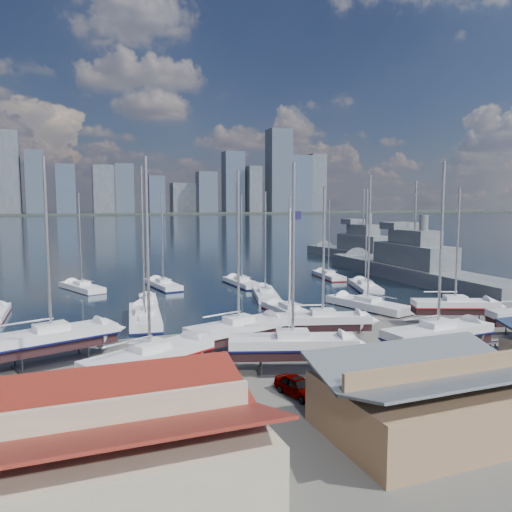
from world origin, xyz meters
name	(u,v)px	position (x,y,z in m)	size (l,w,h in m)	color
ground	(305,353)	(0.00, -10.00, 0.00)	(1400.00, 1400.00, 0.00)	#605E59
water	(94,223)	(0.00, 300.00, -0.15)	(1400.00, 600.00, 0.40)	#172935
far_shore	(81,214)	(0.00, 560.00, 1.10)	(1400.00, 80.00, 2.20)	#2D332D
skyline	(72,180)	(-7.83, 553.76, 39.09)	(639.14, 43.80, 107.69)	#475166
shed_red	(97,448)	(-18.00, -26.00, 2.32)	(14.70, 9.45, 4.51)	#BFB293
shed_grey	(434,394)	(0.00, -26.00, 2.15)	(12.60, 8.40, 4.17)	#8C6B4C
sailboat_cradle_0	(52,339)	(-20.19, -5.57, 2.09)	(10.53, 5.85, 16.38)	#2D2D33
sailboat_cradle_1	(150,359)	(-13.72, -13.50, 2.06)	(9.97, 7.03, 15.89)	#2D2D33
sailboat_cradle_2	(239,329)	(-5.32, -8.04, 2.05)	(9.84, 5.38, 15.52)	#2D2D33
sailboat_cradle_3	(293,346)	(-3.13, -14.16, 2.06)	(10.09, 5.74, 15.75)	#2D2D33
sailboat_cradle_4	(323,321)	(3.03, -7.62, 1.99)	(8.99, 4.83, 14.27)	#2D2D33
sailboat_cradle_5	(438,335)	(9.30, -15.61, 2.08)	(10.17, 3.62, 16.11)	#2D2D33
sailboat_cradle_6	(455,306)	(19.38, -6.65, 1.99)	(9.09, 5.58, 14.36)	#2D2D33
sailboat_moored_2	(82,289)	(-16.77, 29.28, 0.32)	(6.33, 10.23, 14.97)	black
sailboat_moored_3	(145,319)	(-11.14, 6.20, 0.31)	(4.67, 11.99, 17.46)	black
sailboat_moored_4	(148,301)	(-9.25, 15.95, 0.33)	(3.14, 7.97, 11.72)	black
sailboat_moored_5	(163,286)	(-5.16, 27.38, 0.31)	(4.23, 10.23, 14.85)	black
sailboat_moored_6	(289,312)	(4.88, 3.73, 0.31)	(3.20, 9.62, 14.18)	black
sailboat_moored_7	(265,296)	(6.25, 14.33, 0.32)	(5.40, 10.33, 15.02)	black
sailboat_moored_8	(242,284)	(6.66, 25.01, 0.31)	(3.33, 10.05, 14.82)	black
sailboat_moored_9	(368,306)	(15.18, 3.25, 0.32)	(6.03, 11.61, 16.88)	black
sailboat_moored_10	(365,288)	(22.45, 14.77, 0.31)	(6.27, 10.77, 15.54)	black
sailboat_moored_11	(328,277)	(23.11, 26.99, 0.31)	(3.80, 9.68, 14.08)	black
naval_ship_east	(413,271)	(35.04, 19.74, 1.66)	(9.00, 44.78, 18.01)	slate
naval_ship_west	(362,253)	(44.37, 49.18, 1.67)	(9.27, 38.25, 17.41)	slate
car_a	(298,386)	(-4.79, -18.54, 0.66)	(1.55, 3.85, 1.31)	gray
car_b	(342,394)	(-2.83, -20.88, 0.72)	(1.51, 4.34, 1.43)	gray
car_c	(441,382)	(4.73, -21.30, 0.63)	(2.11, 4.57, 1.27)	gray
flagpole	(291,269)	(-0.76, -8.67, 7.14)	(1.09, 0.12, 12.36)	white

